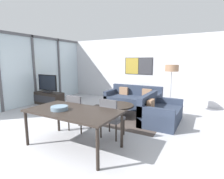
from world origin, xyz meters
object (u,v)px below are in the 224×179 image
(television, at_px, (47,84))
(dining_chair_centre, at_px, (111,116))
(coffee_table, at_px, (117,108))
(floor_lamp, at_px, (172,71))
(dining_table, at_px, (73,113))
(dining_chair_left, at_px, (77,111))
(sofa_main, at_px, (134,100))
(tv_console, at_px, (48,98))
(sofa_side, at_px, (158,113))
(fruit_bowl, at_px, (59,108))

(television, bearing_deg, dining_chair_centre, -21.60)
(coffee_table, bearing_deg, floor_lamp, 41.15)
(dining_table, xyz_separation_m, dining_chair_left, (-0.47, 0.69, -0.20))
(dining_table, bearing_deg, coffee_table, 93.43)
(floor_lamp, bearing_deg, sofa_main, 173.40)
(tv_console, xyz_separation_m, sofa_side, (4.50, 0.09, 0.01))
(sofa_side, relative_size, dining_table, 0.79)
(sofa_side, distance_m, dining_chair_left, 2.33)
(tv_console, xyz_separation_m, sofa_main, (3.20, 1.36, 0.01))
(coffee_table, bearing_deg, television, 179.51)
(sofa_side, distance_m, dining_table, 2.64)
(sofa_main, bearing_deg, floor_lamp, -6.60)
(coffee_table, height_order, fruit_bowl, fruit_bowl)
(sofa_side, xyz_separation_m, floor_lamp, (0.10, 1.12, 1.18))
(dining_table, xyz_separation_m, dining_chair_centre, (0.47, 0.74, -0.20))
(tv_console, height_order, coffee_table, tv_console)
(sofa_main, height_order, floor_lamp, floor_lamp)
(coffee_table, bearing_deg, dining_chair_left, -102.45)
(dining_chair_left, relative_size, fruit_bowl, 2.69)
(coffee_table, relative_size, dining_chair_centre, 1.15)
(sofa_side, bearing_deg, floor_lamp, -5.32)
(tv_console, bearing_deg, dining_chair_centre, -21.59)
(dining_table, height_order, dining_chair_left, dining_chair_left)
(coffee_table, relative_size, dining_table, 0.56)
(tv_console, bearing_deg, coffee_table, -0.47)
(sofa_side, bearing_deg, sofa_main, 45.51)
(tv_console, bearing_deg, dining_chair_left, -28.55)
(tv_console, xyz_separation_m, television, (0.00, 0.00, 0.61))
(tv_console, relative_size, dining_chair_left, 1.47)
(fruit_bowl, bearing_deg, sofa_side, 60.08)
(dining_table, bearing_deg, sofa_side, 63.35)
(dining_chair_centre, bearing_deg, sofa_main, 101.88)
(coffee_table, bearing_deg, dining_chair_centre, -67.80)
(sofa_main, bearing_deg, television, -156.92)
(coffee_table, bearing_deg, tv_console, 179.53)
(tv_console, height_order, dining_chair_centre, dining_chair_centre)
(dining_chair_left, height_order, fruit_bowl, dining_chair_left)
(television, distance_m, dining_chair_centre, 4.10)
(coffee_table, bearing_deg, sofa_side, 4.93)
(sofa_side, xyz_separation_m, dining_table, (-1.17, -2.33, 0.44))
(fruit_bowl, bearing_deg, coffee_table, 87.27)
(tv_console, height_order, sofa_side, sofa_side)
(television, xyz_separation_m, sofa_side, (4.50, 0.08, -0.60))
(coffee_table, distance_m, fruit_bowl, 2.41)
(coffee_table, xyz_separation_m, floor_lamp, (1.41, 1.23, 1.16))
(floor_lamp, bearing_deg, sofa_side, -95.32)
(sofa_side, bearing_deg, television, 91.08)
(dining_chair_centre, bearing_deg, dining_chair_left, -176.83)
(coffee_table, xyz_separation_m, dining_table, (0.13, -2.22, 0.42))
(dining_table, distance_m, floor_lamp, 3.75)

